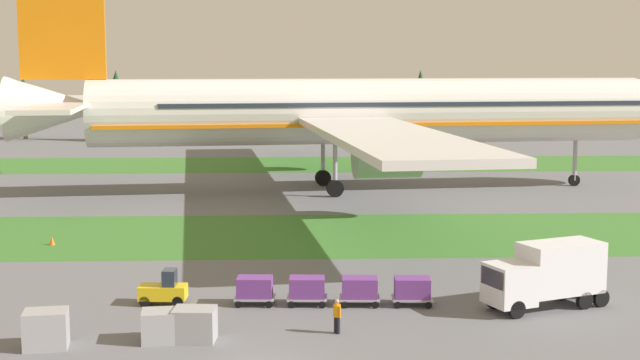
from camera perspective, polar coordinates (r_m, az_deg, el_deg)
The scene contains 15 objects.
grass_strip_near at distance 69.29m, azimuth -3.36°, elevation -3.51°, with size 320.00×17.53×0.01m, color #3D752D.
grass_strip_far at distance 115.81m, azimuth -2.93°, elevation 1.01°, with size 320.00×17.53×0.01m, color #3D752D.
airliner at distance 91.66m, azimuth 1.97°, elevation 4.42°, with size 68.09×83.89×22.99m.
baggage_tug at distance 50.39m, azimuth -9.94°, elevation -6.94°, with size 2.67×1.44×1.97m.
cargo_dolly_lead at distance 49.68m, azimuth -4.20°, elevation -6.93°, with size 2.28×1.62×1.55m.
cargo_dolly_second at distance 49.51m, azimuth -0.83°, elevation -6.96°, with size 2.28×1.62×1.55m.
cargo_dolly_third at distance 49.51m, azimuth 2.55°, elevation -6.97°, with size 2.28×1.62×1.55m.
cargo_dolly_fourth at distance 49.67m, azimuth 5.92°, elevation -6.95°, with size 2.28×1.62×1.55m.
catering_truck at distance 50.17m, azimuth 14.31°, elevation -5.79°, with size 7.32×4.67×3.58m.
ground_crew_marshaller at distance 44.49m, azimuth 1.10°, elevation -8.62°, with size 0.36×0.49×1.74m.
uld_container_0 at distance 44.25m, azimuth -17.14°, elevation -9.12°, with size 2.00×1.60×1.80m, color #A3A3A8.
uld_container_1 at distance 43.99m, azimuth -10.02°, elevation -9.18°, with size 2.00×1.60×1.52m, color #A3A3A8.
uld_container_2 at distance 43.79m, azimuth -8.03°, elevation -9.15°, with size 2.00×1.60×1.61m, color #A3A3A8.
taxiway_marker_0 at distance 68.21m, azimuth -16.78°, elevation -3.73°, with size 0.44×0.44×0.65m, color orange.
distant_tree_line at distance 153.31m, azimuth -3.90°, elevation 5.24°, with size 192.24×10.59×11.77m.
Camera 1 is at (1.37, -37.01, 13.42)m, focal length 49.99 mm.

